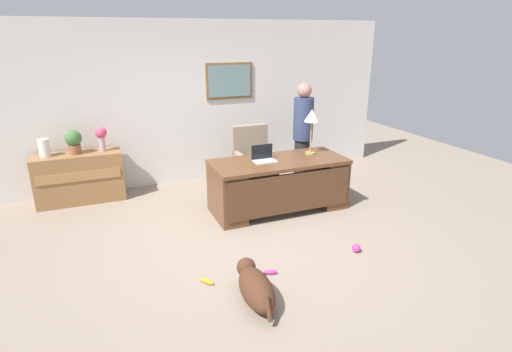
{
  "coord_description": "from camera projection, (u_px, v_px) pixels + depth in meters",
  "views": [
    {
      "loc": [
        -1.76,
        -4.32,
        2.48
      ],
      "look_at": [
        0.14,
        0.3,
        0.75
      ],
      "focal_mm": 29.04,
      "sensor_mm": 36.0,
      "label": 1
    }
  ],
  "objects": [
    {
      "name": "dog_lying",
      "position": [
        255.0,
        287.0,
        4.01
      ],
      "size": [
        0.35,
        0.87,
        0.3
      ],
      "color": "#472819",
      "rests_on": "ground_plane"
    },
    {
      "name": "vase_empty",
      "position": [
        44.0,
        148.0,
        6.03
      ],
      "size": [
        0.16,
        0.16,
        0.26
      ],
      "primitive_type": "cylinder",
      "color": "silver",
      "rests_on": "credenza"
    },
    {
      "name": "laptop",
      "position": [
        264.0,
        157.0,
        5.86
      ],
      "size": [
        0.32,
        0.22,
        0.22
      ],
      "color": "#B2B5BA",
      "rests_on": "desk"
    },
    {
      "name": "armchair",
      "position": [
        253.0,
        163.0,
        6.72
      ],
      "size": [
        0.6,
        0.59,
        1.07
      ],
      "color": "gray",
      "rests_on": "ground_plane"
    },
    {
      "name": "vase_with_flowers",
      "position": [
        101.0,
        136.0,
        6.28
      ],
      "size": [
        0.17,
        0.17,
        0.37
      ],
      "color": "#B7999D",
      "rests_on": "credenza"
    },
    {
      "name": "dog_toy_ball",
      "position": [
        356.0,
        248.0,
        4.94
      ],
      "size": [
        0.1,
        0.1,
        0.1
      ],
      "primitive_type": "sphere",
      "color": "#D8338C",
      "rests_on": "ground_plane"
    },
    {
      "name": "ground_plane",
      "position": [
        255.0,
        241.0,
        5.22
      ],
      "size": [
        12.0,
        12.0,
        0.0
      ],
      "primitive_type": "plane",
      "color": "gray"
    },
    {
      "name": "dog_toy_bone",
      "position": [
        270.0,
        272.0,
        4.49
      ],
      "size": [
        0.16,
        0.1,
        0.05
      ],
      "primitive_type": "ellipsoid",
      "rotation": [
        0.0,
        0.0,
        2.78
      ],
      "color": "#D8338C",
      "rests_on": "ground_plane"
    },
    {
      "name": "back_wall",
      "position": [
        197.0,
        103.0,
        7.05
      ],
      "size": [
        7.0,
        0.16,
        2.7
      ],
      "color": "silver",
      "rests_on": "ground_plane"
    },
    {
      "name": "potted_plant",
      "position": [
        74.0,
        141.0,
        6.15
      ],
      "size": [
        0.24,
        0.24,
        0.36
      ],
      "color": "brown",
      "rests_on": "credenza"
    },
    {
      "name": "desk",
      "position": [
        279.0,
        183.0,
        6.0
      ],
      "size": [
        1.94,
        0.85,
        0.76
      ],
      "color": "brown",
      "rests_on": "ground_plane"
    },
    {
      "name": "person_standing",
      "position": [
        303.0,
        135.0,
        6.73
      ],
      "size": [
        0.32,
        0.32,
        1.74
      ],
      "color": "#262323",
      "rests_on": "ground_plane"
    },
    {
      "name": "credenza",
      "position": [
        80.0,
        177.0,
        6.35
      ],
      "size": [
        1.28,
        0.5,
        0.76
      ],
      "color": "olive",
      "rests_on": "ground_plane"
    },
    {
      "name": "dog_toy_plush",
      "position": [
        206.0,
        281.0,
        4.33
      ],
      "size": [
        0.14,
        0.18,
        0.05
      ],
      "primitive_type": "ellipsoid",
      "rotation": [
        0.0,
        0.0,
        5.28
      ],
      "color": "orange",
      "rests_on": "ground_plane"
    },
    {
      "name": "desk_lamp",
      "position": [
        312.0,
        119.0,
        6.06
      ],
      "size": [
        0.22,
        0.22,
        0.67
      ],
      "color": "#9E8447",
      "rests_on": "desk"
    }
  ]
}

